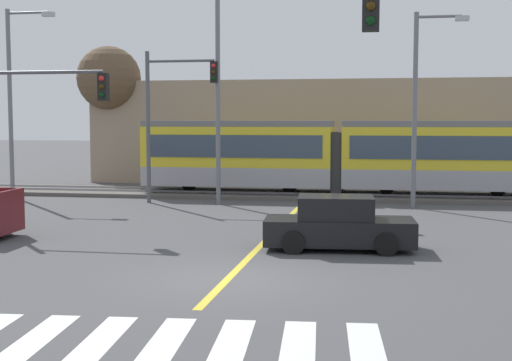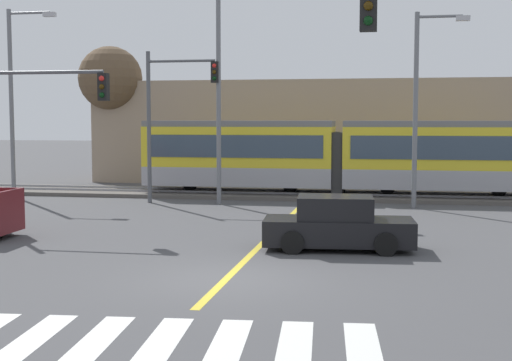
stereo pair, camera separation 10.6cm
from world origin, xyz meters
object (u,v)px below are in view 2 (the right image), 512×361
(traffic_light_far_left, at_px, (171,105))
(street_lamp_east, at_px, (421,97))
(bare_tree_far_west, at_px, (110,79))
(sedan_crossing, at_px, (338,225))
(street_lamp_west, at_px, (15,91))
(street_lamp_centre, at_px, (222,79))
(light_rail_tram, at_px, (339,154))
(traffic_light_mid_left, at_px, (33,115))
(traffic_light_near_right, at_px, (495,79))

(traffic_light_far_left, relative_size, street_lamp_east, 0.83)
(bare_tree_far_west, bearing_deg, sedan_crossing, -53.00)
(bare_tree_far_west, bearing_deg, traffic_light_far_left, -55.09)
(street_lamp_west, relative_size, street_lamp_centre, 0.91)
(street_lamp_west, bearing_deg, street_lamp_east, -2.55)
(light_rail_tram, bearing_deg, street_lamp_west, -170.45)
(traffic_light_mid_left, height_order, bare_tree_far_west, bare_tree_far_west)
(traffic_light_near_right, xyz_separation_m, street_lamp_west, (-19.14, 17.20, 0.59))
(sedan_crossing, distance_m, traffic_light_near_right, 8.00)
(light_rail_tram, height_order, traffic_light_far_left, traffic_light_far_left)
(traffic_light_mid_left, xyz_separation_m, street_lamp_west, (-5.46, 8.68, 1.19))
(sedan_crossing, bearing_deg, traffic_light_mid_left, 167.87)
(light_rail_tram, relative_size, street_lamp_centre, 1.91)
(sedan_crossing, distance_m, traffic_light_mid_left, 11.08)
(traffic_light_near_right, bearing_deg, bare_tree_far_west, 124.87)
(light_rail_tram, height_order, bare_tree_far_west, bare_tree_far_west)
(light_rail_tram, bearing_deg, traffic_light_far_left, -153.36)
(light_rail_tram, distance_m, sedan_crossing, 13.53)
(light_rail_tram, height_order, traffic_light_mid_left, traffic_light_mid_left)
(light_rail_tram, height_order, traffic_light_near_right, traffic_light_near_right)
(traffic_light_mid_left, height_order, street_lamp_west, street_lamp_west)
(light_rail_tram, relative_size, street_lamp_east, 2.30)
(street_lamp_centre, distance_m, street_lamp_east, 8.38)
(light_rail_tram, bearing_deg, traffic_light_mid_left, -130.27)
(light_rail_tram, bearing_deg, bare_tree_far_west, 156.73)
(sedan_crossing, relative_size, traffic_light_mid_left, 0.75)
(sedan_crossing, height_order, street_lamp_centre, street_lamp_centre)
(traffic_light_far_left, xyz_separation_m, bare_tree_far_west, (-6.56, 9.40, 1.69))
(traffic_light_far_left, relative_size, street_lamp_west, 0.75)
(sedan_crossing, xyz_separation_m, street_lamp_west, (-15.86, 10.92, 4.30))
(light_rail_tram, bearing_deg, street_lamp_centre, -143.94)
(traffic_light_far_left, height_order, street_lamp_west, street_lamp_west)
(street_lamp_west, relative_size, bare_tree_far_west, 1.11)
(street_lamp_west, height_order, street_lamp_east, street_lamp_west)
(traffic_light_mid_left, relative_size, street_lamp_east, 0.72)
(traffic_light_near_right, distance_m, street_lamp_west, 25.74)
(street_lamp_east, bearing_deg, street_lamp_west, 177.45)
(sedan_crossing, height_order, traffic_light_near_right, traffic_light_near_right)
(traffic_light_far_left, bearing_deg, light_rail_tram, 26.64)
(sedan_crossing, bearing_deg, traffic_light_near_right, -62.41)
(sedan_crossing, xyz_separation_m, traffic_light_far_left, (-7.98, 9.89, 3.62))
(traffic_light_mid_left, bearing_deg, sedan_crossing, -12.13)
(traffic_light_mid_left, bearing_deg, traffic_light_near_right, -31.89)
(street_lamp_east, height_order, bare_tree_far_west, street_lamp_east)
(street_lamp_east, bearing_deg, traffic_light_near_right, -87.79)
(traffic_light_mid_left, bearing_deg, bare_tree_far_west, 103.62)
(traffic_light_far_left, distance_m, traffic_light_near_right, 19.70)
(sedan_crossing, distance_m, street_lamp_east, 11.14)
(traffic_light_mid_left, xyz_separation_m, street_lamp_east, (13.05, 7.86, 0.77))
(traffic_light_far_left, xyz_separation_m, traffic_light_mid_left, (-2.43, -7.66, -0.51))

